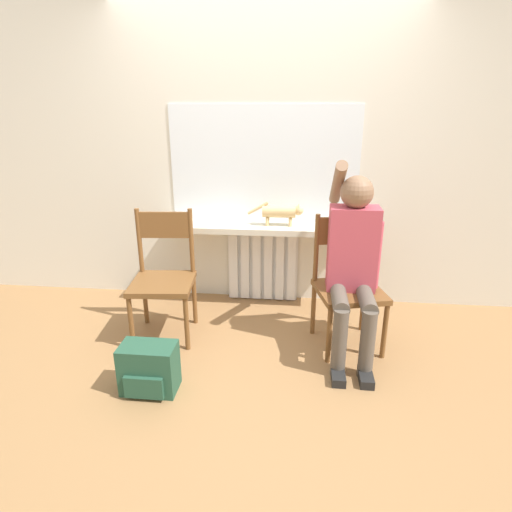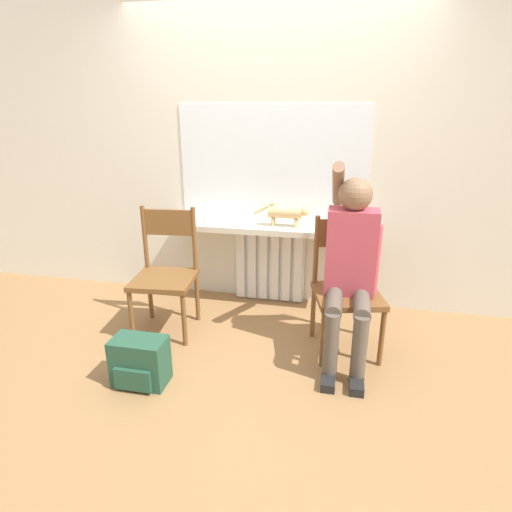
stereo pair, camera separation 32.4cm
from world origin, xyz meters
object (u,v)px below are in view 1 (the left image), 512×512
Objects in this scene: backpack at (149,369)px; cat at (282,212)px; person at (353,258)px; chair_right at (348,283)px; chair_left at (163,275)px.

cat is at bearing 59.91° from backpack.
cat is 1.67m from backpack.
chair_right is at bearing 96.73° from person.
backpack is (-1.29, -0.62, -0.56)m from person.
cat is (-0.52, 0.58, 0.38)m from chair_right.
person is 2.91× the size of cat.
cat reaches higher than backpack.
chair_right is at bearing -48.24° from cat.
backpack is (-1.28, -0.73, -0.33)m from chair_right.
chair_right is 0.70× the size of person.
chair_left is 1.42m from person.
person reaches higher than chair_right.
chair_left is at bearing -146.27° from cat.
chair_left is at bearing 98.67° from backpack.
chair_right is 2.80× the size of backpack.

